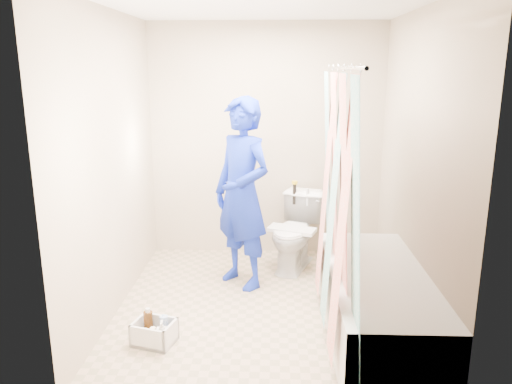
{
  "coord_description": "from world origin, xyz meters",
  "views": [
    {
      "loc": [
        0.08,
        -3.84,
        1.96
      ],
      "look_at": [
        -0.07,
        0.31,
        0.91
      ],
      "focal_mm": 35.0,
      "sensor_mm": 36.0,
      "label": 1
    }
  ],
  "objects_px": {
    "bathtub": "(376,301)",
    "plumber": "(242,194)",
    "cleaning_caddy": "(155,333)",
    "toilet": "(295,232)"
  },
  "relations": [
    {
      "from": "plumber",
      "to": "cleaning_caddy",
      "type": "xyz_separation_m",
      "value": [
        -0.57,
        -1.07,
        -0.78
      ]
    },
    {
      "from": "bathtub",
      "to": "toilet",
      "type": "xyz_separation_m",
      "value": [
        -0.55,
        1.28,
        0.1
      ]
    },
    {
      "from": "toilet",
      "to": "cleaning_caddy",
      "type": "bearing_deg",
      "value": -106.09
    },
    {
      "from": "bathtub",
      "to": "plumber",
      "type": "xyz_separation_m",
      "value": [
        -1.05,
        0.88,
        0.59
      ]
    },
    {
      "from": "cleaning_caddy",
      "to": "bathtub",
      "type": "bearing_deg",
      "value": 22.23
    },
    {
      "from": "toilet",
      "to": "plumber",
      "type": "relative_size",
      "value": 0.43
    },
    {
      "from": "bathtub",
      "to": "toilet",
      "type": "height_order",
      "value": "toilet"
    },
    {
      "from": "toilet",
      "to": "plumber",
      "type": "bearing_deg",
      "value": -121.22
    },
    {
      "from": "bathtub",
      "to": "plumber",
      "type": "height_order",
      "value": "plumber"
    },
    {
      "from": "toilet",
      "to": "plumber",
      "type": "distance_m",
      "value": 0.81
    }
  ]
}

